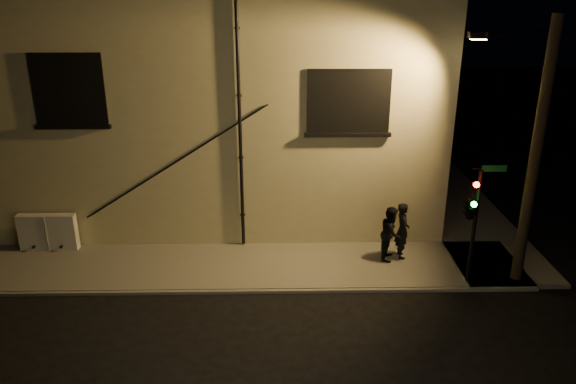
{
  "coord_description": "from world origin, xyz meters",
  "views": [
    {
      "loc": [
        -0.63,
        -14.28,
        8.56
      ],
      "look_at": [
        -0.31,
        1.8,
        2.44
      ],
      "focal_mm": 35.0,
      "sensor_mm": 36.0,
      "label": 1
    }
  ],
  "objects_px": {
    "pedestrian_a": "(402,230)",
    "traffic_signal": "(471,206)",
    "pedestrian_b": "(391,233)",
    "utility_cabinet": "(48,232)",
    "streetlamp_pole": "(533,151)"
  },
  "relations": [
    {
      "from": "pedestrian_a",
      "to": "traffic_signal",
      "type": "height_order",
      "value": "traffic_signal"
    },
    {
      "from": "pedestrian_a",
      "to": "traffic_signal",
      "type": "distance_m",
      "value": 2.71
    },
    {
      "from": "pedestrian_a",
      "to": "utility_cabinet",
      "type": "bearing_deg",
      "value": 83.93
    },
    {
      "from": "pedestrian_b",
      "to": "traffic_signal",
      "type": "height_order",
      "value": "traffic_signal"
    },
    {
      "from": "pedestrian_a",
      "to": "streetlamp_pole",
      "type": "height_order",
      "value": "streetlamp_pole"
    },
    {
      "from": "pedestrian_b",
      "to": "streetlamp_pole",
      "type": "relative_size",
      "value": 0.23
    },
    {
      "from": "pedestrian_b",
      "to": "streetlamp_pole",
      "type": "height_order",
      "value": "streetlamp_pole"
    },
    {
      "from": "pedestrian_b",
      "to": "streetlamp_pole",
      "type": "bearing_deg",
      "value": -91.17
    },
    {
      "from": "pedestrian_b",
      "to": "traffic_signal",
      "type": "distance_m",
      "value": 2.9
    },
    {
      "from": "pedestrian_a",
      "to": "traffic_signal",
      "type": "xyz_separation_m",
      "value": [
        1.48,
        -1.69,
        1.51
      ]
    },
    {
      "from": "pedestrian_a",
      "to": "streetlamp_pole",
      "type": "distance_m",
      "value": 4.56
    },
    {
      "from": "utility_cabinet",
      "to": "pedestrian_b",
      "type": "bearing_deg",
      "value": -4.4
    },
    {
      "from": "pedestrian_a",
      "to": "traffic_signal",
      "type": "relative_size",
      "value": 0.51
    },
    {
      "from": "pedestrian_a",
      "to": "traffic_signal",
      "type": "bearing_deg",
      "value": -141.08
    },
    {
      "from": "utility_cabinet",
      "to": "pedestrian_a",
      "type": "relative_size",
      "value": 1.01
    }
  ]
}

